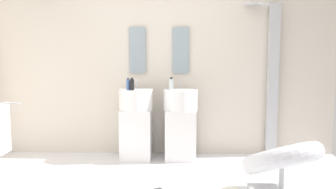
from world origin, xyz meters
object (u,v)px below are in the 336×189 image
object	(u,v)px
soap_bottle_black	(132,84)
pedestal_sink_left	(136,123)
towel_rack	(1,131)
soap_bottle_blue	(128,84)
shower_column	(272,77)
pedestal_sink_right	(180,123)
lounge_chair	(282,163)
soap_bottle_clear	(171,84)

from	to	relation	value
soap_bottle_black	pedestal_sink_left	bearing A→B (deg)	70.55
towel_rack	soap_bottle_blue	bearing A→B (deg)	44.77
pedestal_sink_left	shower_column	size ratio (longest dim) A/B	0.50
pedestal_sink_left	towel_rack	distance (m)	1.70
soap_bottle_blue	soap_bottle_black	distance (m)	0.06
pedestal_sink_right	lounge_chair	xyz separation A→B (m)	(0.96, -1.30, -0.13)
shower_column	soap_bottle_black	world-z (taller)	shower_column
pedestal_sink_left	soap_bottle_clear	distance (m)	0.70
shower_column	lounge_chair	distance (m)	1.67
lounge_chair	soap_bottle_black	bearing A→B (deg)	142.97
soap_bottle_blue	lounge_chair	bearing A→B (deg)	-36.83
shower_column	lounge_chair	world-z (taller)	shower_column
pedestal_sink_right	towel_rack	size ratio (longest dim) A/B	1.08
pedestal_sink_right	lounge_chair	distance (m)	1.62
lounge_chair	towel_rack	xyz separation A→B (m)	(-2.76, 0.11, 0.28)
pedestal_sink_right	soap_bottle_clear	xyz separation A→B (m)	(-0.12, -0.04, 0.52)
soap_bottle_clear	towel_rack	bearing A→B (deg)	-145.79
soap_bottle_blue	soap_bottle_black	size ratio (longest dim) A/B	0.98
soap_bottle_blue	shower_column	bearing A→B (deg)	7.67
pedestal_sink_left	lounge_chair	size ratio (longest dim) A/B	0.96
pedestal_sink_left	soap_bottle_blue	xyz separation A→B (m)	(-0.09, -0.07, 0.51)
pedestal_sink_left	pedestal_sink_right	xyz separation A→B (m)	(0.59, 0.00, 0.00)
shower_column	soap_bottle_clear	size ratio (longest dim) A/B	12.72
pedestal_sink_left	soap_bottle_blue	bearing A→B (deg)	-141.79
soap_bottle_black	shower_column	bearing A→B (deg)	8.87
shower_column	soap_bottle_blue	xyz separation A→B (m)	(-1.90, -0.26, -0.08)
pedestal_sink_right	shower_column	xyz separation A→B (m)	(1.23, 0.18, 0.60)
pedestal_sink_right	soap_bottle_black	bearing A→B (deg)	-170.58
shower_column	soap_bottle_clear	world-z (taller)	shower_column
soap_bottle_blue	soap_bottle_black	bearing A→B (deg)	-30.62
lounge_chair	shower_column	bearing A→B (deg)	79.75
pedestal_sink_right	soap_bottle_black	xyz separation A→B (m)	(-0.62, -0.10, 0.51)
lounge_chair	soap_bottle_blue	bearing A→B (deg)	143.17
soap_bottle_blue	towel_rack	bearing A→B (deg)	-135.23
pedestal_sink_left	towel_rack	size ratio (longest dim) A/B	1.08
soap_bottle_black	towel_rack	bearing A→B (deg)	-137.40
pedestal_sink_right	soap_bottle_blue	bearing A→B (deg)	-173.99
pedestal_sink_right	soap_bottle_blue	size ratio (longest dim) A/B	6.66
shower_column	soap_bottle_black	xyz separation A→B (m)	(-1.85, -0.29, -0.08)
pedestal_sink_left	shower_column	xyz separation A→B (m)	(1.81, 0.18, 0.60)
pedestal_sink_right	soap_bottle_black	size ratio (longest dim) A/B	6.55
soap_bottle_blue	soap_bottle_black	world-z (taller)	soap_bottle_black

